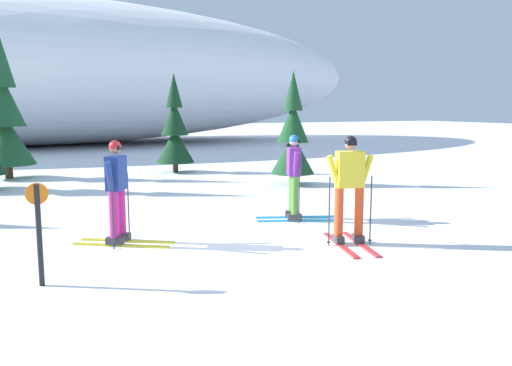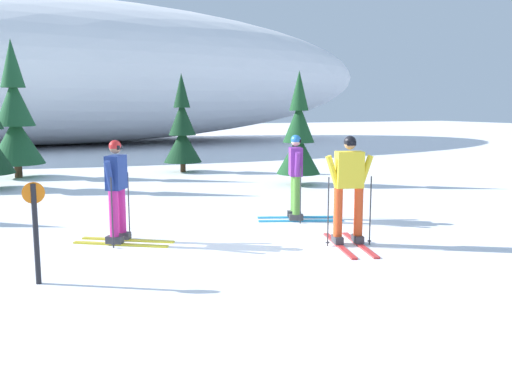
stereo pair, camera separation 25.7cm
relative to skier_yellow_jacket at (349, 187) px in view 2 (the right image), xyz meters
name	(u,v)px [view 2 (the right image)]	position (x,y,z in m)	size (l,w,h in m)	color
ground_plane	(243,242)	(-1.56, 0.86, -0.98)	(120.00, 120.00, 0.00)	white
skier_yellow_jacket	(349,187)	(0.00, 0.00, 0.00)	(0.88, 1.69, 1.84)	red
skier_purple_jacket	(296,175)	(0.12, 2.11, -0.06)	(1.78, 1.04, 1.75)	#2893CC
skier_navy_jacket	(117,190)	(-3.52, 1.67, -0.07)	(1.61, 1.26, 1.76)	gold
pine_tree_center	(15,120)	(-5.15, 11.58, 0.89)	(1.72, 1.72, 4.46)	#47301E
pine_tree_center_right	(182,131)	(0.23, 10.87, 0.48)	(1.34, 1.34, 3.48)	#47301E
pine_tree_far_right	(299,138)	(2.50, 6.44, 0.42)	(1.30, 1.30, 3.36)	#47301E
snow_ridge_background	(28,73)	(-4.47, 27.67, 3.35)	(43.92, 19.37, 8.66)	white
trail_marker_post	(35,226)	(-4.84, -0.06, -0.21)	(0.28, 0.07, 1.35)	black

